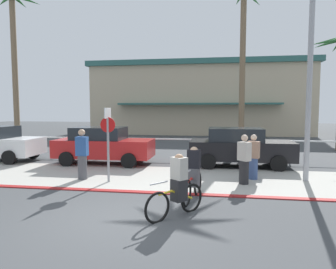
# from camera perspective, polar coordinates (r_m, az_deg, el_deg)

# --- Properties ---
(ground_plane) EXTENTS (80.00, 80.00, 0.00)m
(ground_plane) POSITION_cam_1_polar(r_m,az_deg,el_deg) (16.84, 1.39, -3.77)
(ground_plane) COLOR #424447
(sidewalk_strip) EXTENTS (44.00, 4.00, 0.02)m
(sidewalk_strip) POSITION_cam_1_polar(r_m,az_deg,el_deg) (11.21, -2.49, -8.09)
(sidewalk_strip) COLOR #ADAAA0
(sidewalk_strip) RESTS_ON ground
(curb_paint) EXTENTS (44.00, 0.24, 0.03)m
(curb_paint) POSITION_cam_1_polar(r_m,az_deg,el_deg) (9.32, -4.95, -10.75)
(curb_paint) COLOR maroon
(curb_paint) RESTS_ON ground
(building_backdrop) EXTENTS (21.96, 13.40, 7.20)m
(building_backdrop) POSITION_cam_1_polar(r_m,az_deg,el_deg) (34.56, 6.23, 6.62)
(building_backdrop) COLOR #BCAD8E
(building_backdrop) RESTS_ON ground
(rail_fence) EXTENTS (25.13, 0.08, 1.04)m
(rail_fence) POSITION_cam_1_polar(r_m,az_deg,el_deg) (15.26, 0.67, -1.49)
(rail_fence) COLOR white
(rail_fence) RESTS_ON ground
(stop_sign_bike_lane) EXTENTS (0.52, 0.56, 2.56)m
(stop_sign_bike_lane) POSITION_cam_1_polar(r_m,az_deg,el_deg) (10.47, -11.26, 0.14)
(stop_sign_bike_lane) COLOR gray
(stop_sign_bike_lane) RESTS_ON ground
(streetlight_curb) EXTENTS (0.24, 2.54, 7.50)m
(streetlight_curb) POSITION_cam_1_polar(r_m,az_deg,el_deg) (11.36, 25.61, 13.28)
(streetlight_curb) COLOR #9EA0A5
(streetlight_curb) RESTS_ON ground
(palm_tree_0) EXTENTS (2.86, 3.06, 10.05)m
(palm_tree_0) POSITION_cam_1_polar(r_m,az_deg,el_deg) (23.11, -27.11, 16.50)
(palm_tree_0) COLOR #756047
(palm_tree_0) RESTS_ON ground
(palm_tree_1) EXTENTS (3.44, 3.59, 9.93)m
(palm_tree_1) POSITION_cam_1_polar(r_m,az_deg,el_deg) (20.17, 14.05, 18.20)
(palm_tree_1) COLOR #756047
(palm_tree_1) RESTS_ON ground
(car_red_1) EXTENTS (4.40, 2.02, 1.69)m
(car_red_1) POSITION_cam_1_polar(r_m,az_deg,el_deg) (14.18, -12.10, -1.94)
(car_red_1) COLOR red
(car_red_1) RESTS_ON ground
(car_black_2) EXTENTS (4.40, 2.02, 1.69)m
(car_black_2) POSITION_cam_1_polar(r_m,az_deg,el_deg) (13.58, 13.36, -2.27)
(car_black_2) COLOR black
(car_black_2) RESTS_ON ground
(cyclist_red_0) EXTENTS (0.43, 1.80, 1.50)m
(cyclist_red_0) POSITION_cam_1_polar(r_m,az_deg,el_deg) (8.52, 4.81, -7.53)
(cyclist_red_0) COLOR black
(cyclist_red_0) RESTS_ON ground
(cyclist_yellow_1) EXTENTS (1.20, 1.45, 1.50)m
(cyclist_yellow_1) POSITION_cam_1_polar(r_m,az_deg,el_deg) (7.19, 1.82, -9.83)
(cyclist_yellow_1) COLOR black
(cyclist_yellow_1) RESTS_ON ground
(pedestrian_0) EXTENTS (0.47, 0.41, 1.62)m
(pedestrian_0) POSITION_cam_1_polar(r_m,az_deg,el_deg) (11.19, 15.79, -4.47)
(pedestrian_0) COLOR #384C7A
(pedestrian_0) RESTS_ON ground
(pedestrian_1) EXTENTS (0.46, 0.47, 1.67)m
(pedestrian_1) POSITION_cam_1_polar(r_m,az_deg,el_deg) (10.40, 14.16, -4.97)
(pedestrian_1) COLOR #232326
(pedestrian_1) RESTS_ON ground
(pedestrian_2) EXTENTS (0.41, 0.33, 1.81)m
(pedestrian_2) POSITION_cam_1_polar(r_m,az_deg,el_deg) (11.16, -15.88, -3.97)
(pedestrian_2) COLOR #4C4C51
(pedestrian_2) RESTS_ON ground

